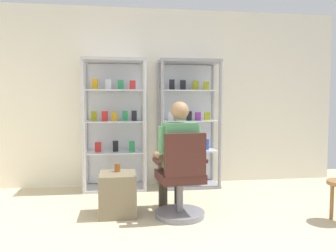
{
  "coord_description": "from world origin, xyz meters",
  "views": [
    {
      "loc": [
        -0.48,
        -2.26,
        1.29
      ],
      "look_at": [
        0.09,
        1.69,
        1.0
      ],
      "focal_mm": 36.12,
      "sensor_mm": 36.0,
      "label": 1
    }
  ],
  "objects": [
    {
      "name": "display_cabinet_right",
      "position": [
        0.55,
        2.76,
        0.96
      ],
      "size": [
        0.9,
        0.45,
        1.9
      ],
      "color": "gray",
      "rests_on": "ground"
    },
    {
      "name": "display_cabinet_left",
      "position": [
        -0.55,
        2.76,
        0.97
      ],
      "size": [
        0.9,
        0.45,
        1.9
      ],
      "color": "#B7B7BC",
      "rests_on": "ground"
    },
    {
      "name": "back_wall",
      "position": [
        0.0,
        3.0,
        1.35
      ],
      "size": [
        6.0,
        0.1,
        2.7
      ],
      "primitive_type": "cube",
      "color": "silver",
      "rests_on": "ground"
    },
    {
      "name": "storage_crate",
      "position": [
        -0.51,
        1.57,
        0.24
      ],
      "size": [
        0.41,
        0.44,
        0.48
      ],
      "primitive_type": "cube",
      "color": "#72664C",
      "rests_on": "ground"
    },
    {
      "name": "tea_glass",
      "position": [
        -0.51,
        1.64,
        0.53
      ],
      "size": [
        0.06,
        0.06,
        0.1
      ],
      "primitive_type": "cylinder",
      "color": "brown",
      "rests_on": "storage_crate"
    },
    {
      "name": "office_chair",
      "position": [
        0.18,
        1.34,
        0.39
      ],
      "size": [
        0.59,
        0.56,
        0.96
      ],
      "color": "slate",
      "rests_on": "ground"
    },
    {
      "name": "seated_shopkeeper",
      "position": [
        0.17,
        1.5,
        0.71
      ],
      "size": [
        0.51,
        0.59,
        1.29
      ],
      "color": "#3F382D",
      "rests_on": "ground"
    }
  ]
}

